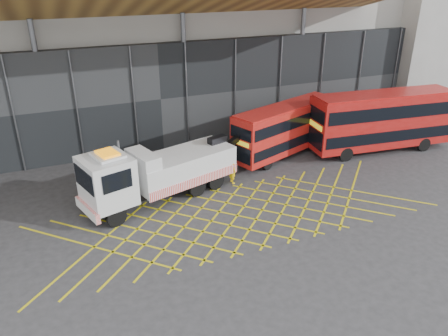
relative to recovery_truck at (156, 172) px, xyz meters
name	(u,v)px	position (x,y,z in m)	size (l,w,h in m)	color
ground_plane	(184,227)	(0.48, -3.62, -1.84)	(120.00, 120.00, 0.00)	#2C2C2F
road_markings	(237,215)	(3.68, -3.62, -1.83)	(23.16, 7.16, 0.01)	gold
construction_building	(134,19)	(2.40, 14.77, 7.14)	(55.00, 23.97, 18.00)	gray
recovery_truck	(156,172)	(0.00, 0.00, 0.00)	(11.36, 5.33, 3.98)	black
bus_towed	(286,128)	(10.65, 3.17, 0.29)	(9.58, 5.26, 3.84)	#AD140F
bus_second	(382,119)	(17.76, 1.14, 0.67)	(11.33, 3.73, 4.52)	#9E0F0C
worker	(232,170)	(5.10, 0.33, -0.93)	(0.66, 0.43, 1.81)	yellow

